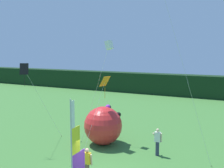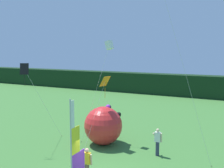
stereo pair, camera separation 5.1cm
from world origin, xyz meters
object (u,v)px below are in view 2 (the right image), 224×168
Objects in this scene: kite_orange_diamond_1 at (104,84)px; kite_black_diamond_3 at (27,74)px; person_mid_field at (158,141)px; inflatable_balloon at (103,125)px; person_far_left at (112,120)px; person_far_right at (87,163)px; kite_white_box_2 at (109,46)px; banner_flag at (75,151)px.

kite_black_diamond_3 is (-4.00, -2.79, 0.75)m from kite_orange_diamond_1.
inflatable_balloon is at bearing 176.21° from person_mid_field.
person_far_left is 0.98× the size of person_far_right.
kite_white_box_2 is at bearing 98.23° from inflatable_balloon.
person_far_left is at bearing 146.22° from person_mid_field.
kite_white_box_2 reaches higher than kite_black_diamond_3.
person_far_right is at bearing -115.41° from person_mid_field.
kite_orange_diamond_1 reaches higher than person_far_left.
inflatable_balloon is at bearing -73.81° from person_far_left.
person_far_left is 3.05m from inflatable_balloon.
kite_white_box_2 is (-2.22, 7.44, 4.58)m from banner_flag.
person_far_right is at bearing -71.63° from person_far_left.
person_far_right is 0.35× the size of kite_orange_diamond_1.
person_far_left is 0.61× the size of inflatable_balloon.
inflatable_balloon reaches higher than person_mid_field.
banner_flag reaches higher than person_far_right.
person_far_left is 4.56m from kite_orange_diamond_1.
kite_black_diamond_3 is (-3.68, -4.11, -1.80)m from kite_white_box_2.
kite_orange_diamond_1 is (-1.57, 4.67, 3.25)m from person_far_right.
banner_flag is 2.71× the size of person_far_left.
banner_flag is 9.01m from kite_white_box_2.
person_far_left is at bearing 108.37° from person_far_right.
person_far_right is 8.55m from kite_white_box_2.
kite_black_diamond_3 is (-7.73, -2.66, 3.99)m from person_mid_field.
kite_black_diamond_3 is (-5.57, 1.88, 4.00)m from person_far_right.
person_mid_field is 1.04× the size of person_far_left.
kite_orange_diamond_1 reaches higher than person_far_right.
kite_black_diamond_3 reaches higher than person_mid_field.
kite_orange_diamond_1 is (-3.72, 0.13, 3.23)m from person_mid_field.
person_far_left is (-2.89, 9.15, -1.24)m from banner_flag.
person_mid_field is 0.24× the size of kite_white_box_2.
kite_white_box_2 reaches higher than person_far_right.
person_far_left is 6.10m from kite_white_box_2.
banner_flag is at bearing -76.94° from person_far_right.
kite_white_box_2 is (-4.05, 1.45, 5.78)m from person_mid_field.
person_far_left is at bearing 108.13° from kite_orange_diamond_1.
person_far_left is 0.35× the size of kite_orange_diamond_1.
banner_flag is 1.92m from person_far_right.
person_mid_field is 9.09m from kite_black_diamond_3.
banner_flag is at bearing -72.45° from person_far_left.
kite_orange_diamond_1 is at bearing 178.02° from person_mid_field.
inflatable_balloon is at bearing 108.17° from banner_flag.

